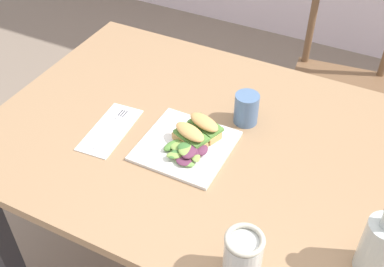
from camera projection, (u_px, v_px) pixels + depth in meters
The scene contains 11 objects.
dining_table at pixel (218, 170), 1.45m from camera, with size 1.37×0.91×0.74m.
chair_wooden_far at pixel (338, 84), 2.08m from camera, with size 0.44×0.44×0.87m.
plate_lunch at pixel (186, 146), 1.35m from camera, with size 0.25×0.25×0.01m, color white.
sandwich_half_front at pixel (190, 136), 1.33m from camera, with size 0.11×0.09×0.06m.
sandwich_half_back at pixel (204, 126), 1.36m from camera, with size 0.11×0.09×0.06m.
salad_mixed_greens at pixel (187, 150), 1.30m from camera, with size 0.13×0.13×0.03m.
napkin_folded at pixel (110, 130), 1.41m from camera, with size 0.10×0.23×0.00m, color white.
fork_on_napkin at pixel (113, 125), 1.42m from camera, with size 0.03×0.19×0.00m.
bottle_cold_brew at pixel (378, 248), 1.02m from camera, with size 0.08×0.08×0.20m.
mason_jar_iced_tea at pixel (243, 259), 1.01m from camera, with size 0.09×0.09×0.13m.
cup_extra_side at pixel (246, 109), 1.41m from camera, with size 0.07×0.07×0.10m, color #4C6B93.
Camera 1 is at (0.48, -0.93, 1.67)m, focal length 44.33 mm.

